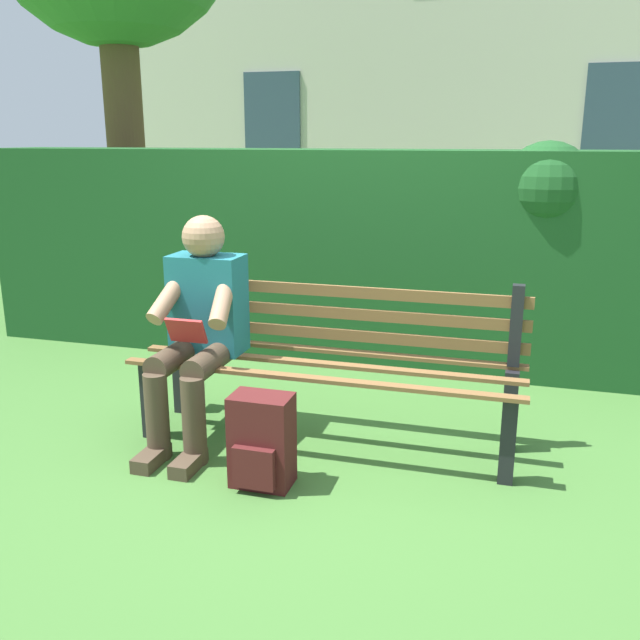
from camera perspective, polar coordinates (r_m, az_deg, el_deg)
ground at (r=3.67m, az=0.44°, el=-10.16°), size 60.00×60.00×0.00m
park_bench at (r=3.58m, az=0.83°, el=-3.06°), size 2.01×0.52×0.86m
person_seated at (r=3.59m, az=-10.08°, el=-0.38°), size 0.44×0.73×1.17m
hedge_backdrop at (r=4.96m, az=0.20°, el=5.84°), size 5.09×0.70×1.54m
building_facade at (r=12.02m, az=10.75°, el=23.68°), size 9.92×2.95×6.84m
backpack at (r=3.19m, az=-4.88°, el=-10.06°), size 0.28×0.25×0.44m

